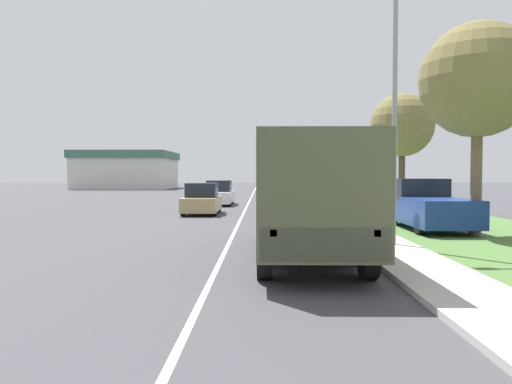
% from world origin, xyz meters
% --- Properties ---
extents(ground_plane, '(180.00, 180.00, 0.00)m').
position_xyz_m(ground_plane, '(0.00, 40.00, 0.00)').
color(ground_plane, '#424247').
extents(lane_centre_stripe, '(0.12, 120.00, 0.00)m').
position_xyz_m(lane_centre_stripe, '(0.00, 40.00, 0.00)').
color(lane_centre_stripe, silver).
rests_on(lane_centre_stripe, ground).
extents(sidewalk_right, '(1.80, 120.00, 0.12)m').
position_xyz_m(sidewalk_right, '(4.50, 40.00, 0.06)').
color(sidewalk_right, beige).
rests_on(sidewalk_right, ground).
extents(grass_strip_right, '(7.00, 120.00, 0.02)m').
position_xyz_m(grass_strip_right, '(8.90, 40.00, 0.01)').
color(grass_strip_right, '#4C7538').
rests_on(grass_strip_right, ground).
extents(military_truck, '(2.37, 7.94, 2.92)m').
position_xyz_m(military_truck, '(2.10, 13.73, 1.63)').
color(military_truck, '#474C38').
rests_on(military_truck, ground).
extents(car_nearest_ahead, '(1.79, 3.91, 1.65)m').
position_xyz_m(car_nearest_ahead, '(-2.17, 27.65, 0.73)').
color(car_nearest_ahead, tan).
rests_on(car_nearest_ahead, ground).
extents(car_second_ahead, '(1.80, 4.75, 1.69)m').
position_xyz_m(car_second_ahead, '(-1.95, 35.60, 0.75)').
color(car_second_ahead, silver).
rests_on(car_second_ahead, ground).
extents(car_third_ahead, '(1.71, 4.53, 1.49)m').
position_xyz_m(car_third_ahead, '(1.41, 45.93, 0.67)').
color(car_third_ahead, silver).
rests_on(car_third_ahead, ground).
extents(car_fourth_ahead, '(1.73, 3.91, 1.58)m').
position_xyz_m(car_fourth_ahead, '(1.65, 60.98, 0.71)').
color(car_fourth_ahead, silver).
rests_on(car_fourth_ahead, ground).
extents(car_farthest_ahead, '(1.87, 4.15, 1.36)m').
position_xyz_m(car_farthest_ahead, '(1.91, 74.90, 0.62)').
color(car_farthest_ahead, black).
rests_on(car_farthest_ahead, ground).
extents(pickup_truck, '(2.10, 5.31, 1.91)m').
position_xyz_m(pickup_truck, '(7.38, 20.69, 0.90)').
color(pickup_truck, navy).
rests_on(pickup_truck, grass_strip_right).
extents(lamp_post, '(1.69, 0.24, 7.79)m').
position_xyz_m(lamp_post, '(4.56, 15.60, 4.70)').
color(lamp_post, gray).
rests_on(lamp_post, sidewalk_right).
extents(tree_mid_right, '(3.86, 3.86, 7.19)m').
position_xyz_m(tree_mid_right, '(8.27, 18.41, 5.25)').
color(tree_mid_right, brown).
rests_on(tree_mid_right, grass_strip_right).
extents(tree_far_right, '(3.32, 3.32, 6.34)m').
position_xyz_m(tree_far_right, '(8.38, 27.84, 4.67)').
color(tree_far_right, '#4C3D2D').
rests_on(tree_far_right, grass_strip_right).
extents(building_distant, '(13.43, 13.41, 5.44)m').
position_xyz_m(building_distant, '(-19.01, 75.10, 2.76)').
color(building_distant, beige).
rests_on(building_distant, ground).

